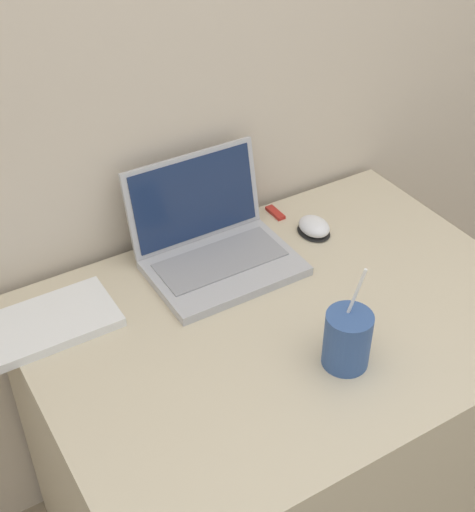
{
  "coord_description": "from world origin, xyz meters",
  "views": [
    {
      "loc": [
        -0.64,
        -0.49,
        1.7
      ],
      "look_at": [
        -0.04,
        0.49,
        0.82
      ],
      "focal_mm": 50.0,
      "sensor_mm": 36.0,
      "label": 1
    }
  ],
  "objects_px": {
    "drink_cup": "(347,339)",
    "usb_stick": "(275,213)",
    "laptop": "(214,243)",
    "computer_mouse": "(314,227)",
    "external_keyboard": "(21,333)"
  },
  "relations": [
    {
      "from": "computer_mouse",
      "to": "usb_stick",
      "type": "bearing_deg",
      "value": 106.91
    },
    {
      "from": "laptop",
      "to": "usb_stick",
      "type": "distance_m",
      "value": 0.24
    },
    {
      "from": "drink_cup",
      "to": "usb_stick",
      "type": "distance_m",
      "value": 0.51
    },
    {
      "from": "external_keyboard",
      "to": "usb_stick",
      "type": "height_order",
      "value": "external_keyboard"
    },
    {
      "from": "computer_mouse",
      "to": "usb_stick",
      "type": "xyz_separation_m",
      "value": [
        -0.03,
        0.11,
        -0.01
      ]
    },
    {
      "from": "computer_mouse",
      "to": "usb_stick",
      "type": "height_order",
      "value": "computer_mouse"
    },
    {
      "from": "usb_stick",
      "to": "drink_cup",
      "type": "bearing_deg",
      "value": -108.65
    },
    {
      "from": "computer_mouse",
      "to": "external_keyboard",
      "type": "distance_m",
      "value": 0.69
    },
    {
      "from": "drink_cup",
      "to": "external_keyboard",
      "type": "xyz_separation_m",
      "value": [
        -0.49,
        0.38,
        -0.05
      ]
    },
    {
      "from": "usb_stick",
      "to": "external_keyboard",
      "type": "bearing_deg",
      "value": -171.33
    },
    {
      "from": "computer_mouse",
      "to": "usb_stick",
      "type": "relative_size",
      "value": 1.46
    },
    {
      "from": "drink_cup",
      "to": "usb_stick",
      "type": "xyz_separation_m",
      "value": [
        0.16,
        0.48,
        -0.06
      ]
    },
    {
      "from": "external_keyboard",
      "to": "usb_stick",
      "type": "relative_size",
      "value": 6.25
    },
    {
      "from": "external_keyboard",
      "to": "computer_mouse",
      "type": "bearing_deg",
      "value": -0.89
    },
    {
      "from": "laptop",
      "to": "external_keyboard",
      "type": "bearing_deg",
      "value": -177.65
    }
  ]
}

